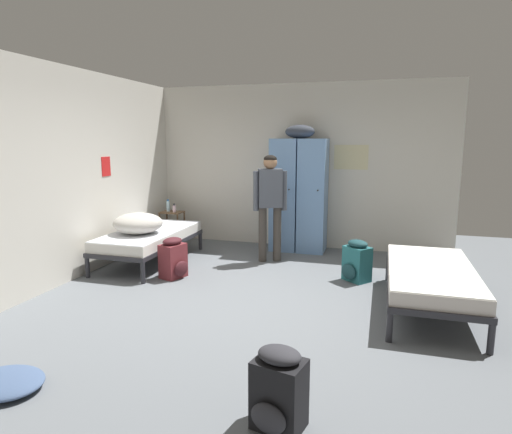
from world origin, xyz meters
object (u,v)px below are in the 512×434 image
at_px(clothes_pile_denim, 5,383).
at_px(bedding_heap, 138,223).
at_px(backpack_maroon, 174,259).
at_px(backpack_black, 278,391).
at_px(locker_bank, 299,193).
at_px(shelf_unit, 172,224).
at_px(bed_left_rear, 150,238).
at_px(person_traveler, 270,198).
at_px(backpack_teal, 356,262).
at_px(water_bottle, 168,206).
at_px(bed_right, 430,276).
at_px(lotion_bottle, 174,208).

bearing_deg(clothes_pile_denim, bedding_heap, 103.62).
distance_m(backpack_maroon, backpack_black, 3.34).
height_order(locker_bank, shelf_unit, locker_bank).
relative_size(bed_left_rear, person_traveler, 1.18).
relative_size(shelf_unit, person_traveler, 0.35).
height_order(backpack_maroon, clothes_pile_denim, backpack_maroon).
distance_m(shelf_unit, backpack_teal, 3.53).
height_order(bed_left_rear, backpack_teal, backpack_teal).
bearing_deg(clothes_pile_denim, shelf_unit, 101.88).
bearing_deg(water_bottle, bedding_heap, -79.02).
bearing_deg(backpack_teal, locker_bank, 126.82).
distance_m(water_bottle, backpack_maroon, 2.12).
xyz_separation_m(shelf_unit, bed_right, (4.13, -2.03, 0.04)).
xyz_separation_m(shelf_unit, clothes_pile_denim, (0.96, -4.57, -0.29)).
relative_size(bed_right, clothes_pile_denim, 3.28).
distance_m(water_bottle, clothes_pile_denim, 4.74).
bearing_deg(locker_bank, person_traveler, -109.68).
distance_m(bed_right, bedding_heap, 3.98).
distance_m(person_traveler, lotion_bottle, 2.03).
bearing_deg(backpack_maroon, backpack_black, -51.64).
bearing_deg(shelf_unit, locker_bank, 3.78).
xyz_separation_m(bed_right, backpack_black, (-1.12, -2.38, -0.12)).
height_order(backpack_teal, clothes_pile_denim, backpack_teal).
relative_size(bedding_heap, water_bottle, 3.33).
height_order(water_bottle, backpack_teal, water_bottle).
height_order(bed_left_rear, person_traveler, person_traveler).
bearing_deg(bed_left_rear, backpack_maroon, -40.01).
bearing_deg(person_traveler, water_bottle, 162.00).
bearing_deg(backpack_teal, water_bottle, 159.49).
bearing_deg(backpack_teal, person_traveler, 155.77).
distance_m(shelf_unit, backpack_maroon, 2.03).
height_order(locker_bank, backpack_teal, locker_bank).
distance_m(shelf_unit, bed_left_rear, 1.24).
height_order(bed_left_rear, backpack_black, backpack_black).
height_order(bed_left_rear, backpack_maroon, backpack_maroon).
distance_m(person_traveler, backpack_maroon, 1.70).
xyz_separation_m(water_bottle, backpack_teal, (3.38, -1.27, -0.41)).
distance_m(bedding_heap, person_traveler, 1.97).
relative_size(lotion_bottle, backpack_teal, 0.28).
relative_size(locker_bank, bed_right, 1.09).
distance_m(shelf_unit, backpack_black, 5.34).
bearing_deg(lotion_bottle, backpack_teal, -20.45).
xyz_separation_m(person_traveler, backpack_maroon, (-1.04, -1.15, -0.71)).
relative_size(person_traveler, lotion_bottle, 10.61).
bearing_deg(lotion_bottle, backpack_maroon, -63.73).
relative_size(person_traveler, backpack_black, 2.93).
xyz_separation_m(bed_right, backpack_maroon, (-3.19, 0.24, -0.12)).
distance_m(bed_left_rear, backpack_maroon, 0.90).
distance_m(water_bottle, backpack_black, 5.42).
bearing_deg(person_traveler, backpack_black, -74.62).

